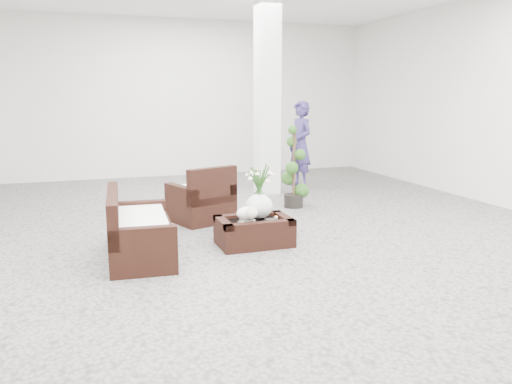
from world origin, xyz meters
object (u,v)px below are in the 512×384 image
object	(u,v)px
armchair	(201,193)
loveseat	(140,224)
topiary	(294,167)
coffee_table	(254,233)

from	to	relation	value
armchair	loveseat	bearing A→B (deg)	34.21
topiary	armchair	bearing A→B (deg)	-164.99
armchair	topiary	xyz separation A→B (m)	(1.68, 0.45, 0.25)
armchair	loveseat	world-z (taller)	armchair
coffee_table	armchair	distance (m)	1.48
loveseat	topiary	size ratio (longest dim) A/B	1.09
coffee_table	loveseat	distance (m)	1.41
loveseat	armchair	bearing A→B (deg)	-31.74
topiary	loveseat	bearing A→B (deg)	-145.00
coffee_table	armchair	bearing A→B (deg)	104.32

